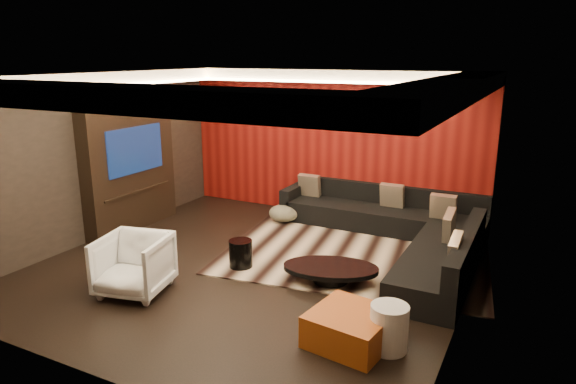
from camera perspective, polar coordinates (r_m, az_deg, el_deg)
The scene contains 26 objects.
floor at distance 7.73m, azimuth -4.04°, elevation -8.39°, with size 6.00×6.00×0.02m, color black.
ceiling at distance 7.10m, azimuth -4.47°, elevation 12.99°, with size 6.00×6.00×0.02m, color silver.
wall_back at distance 9.93m, azimuth 4.77°, elevation 5.37°, with size 6.00×0.02×2.80m, color black.
wall_left at distance 9.18m, azimuth -20.60°, elevation 3.67°, with size 0.02×6.00×2.80m, color black.
wall_right at distance 6.32m, azimuth 19.84°, elevation -1.07°, with size 0.02×6.00×2.80m, color black.
red_feature_wall at distance 9.90m, azimuth 4.68°, elevation 5.34°, with size 5.98×0.05×2.78m, color #6B0C0A.
soffit_back at distance 9.51m, azimuth 4.21°, elevation 12.78°, with size 6.00×0.60×0.22m, color silver.
soffit_front at distance 5.00m, azimuth -20.93°, elevation 9.87°, with size 6.00×0.60×0.22m, color silver.
soffit_left at distance 8.81m, azimuth -19.98°, elevation 11.77°, with size 0.60×4.80×0.22m, color silver.
soffit_right at distance 6.16m, azimuth 18.01°, elevation 10.90°, with size 0.60×4.80×0.22m, color silver.
cove_back at distance 9.21m, azimuth 3.36°, elevation 12.16°, with size 4.80×0.08×0.04m, color #FFD899.
cove_front at distance 5.24m, azimuth -18.08°, elevation 9.31°, with size 4.80×0.08×0.04m, color #FFD899.
cove_left at distance 8.57m, azimuth -18.33°, elevation 11.23°, with size 0.08×4.80×0.04m, color #FFD899.
cove_right at distance 6.23m, azimuth 14.82°, elevation 10.34°, with size 0.08×4.80×0.04m, color #FFD899.
tv_surround at distance 9.53m, azimuth -17.16°, elevation 2.51°, with size 0.30×2.00×2.20m, color black.
tv_screen at distance 9.36m, azimuth -16.61°, elevation 4.51°, with size 0.04×1.30×0.80m, color black.
tv_shelf at distance 9.52m, azimuth -16.27°, elevation 0.07°, with size 0.04×1.60×0.04m, color black.
rug at distance 8.23m, azimuth 7.44°, elevation -6.84°, with size 4.00×3.00×0.02m, color #C8AF92.
coffee_table at distance 7.20m, azimuth 4.76°, elevation -9.01°, with size 1.32×1.32×0.22m, color black.
drum_stool at distance 7.64m, azimuth -5.28°, elevation -6.82°, with size 0.34×0.34×0.41m, color black.
striped_pouf at distance 9.65m, azimuth -0.45°, elevation -2.35°, with size 0.56×0.56×0.31m, color beige.
white_side_table at distance 5.72m, azimuth 11.15°, elevation -14.57°, with size 0.41×0.41×0.51m, color silver.
orange_ottoman at distance 5.81m, azimuth 6.97°, elevation -14.74°, with size 0.82×0.82×0.36m, color #AC4716.
armchair at distance 7.08m, azimuth -16.77°, elevation -7.74°, with size 0.84×0.86×0.78m, color silver.
sectional_sofa at distance 8.63m, azimuth 12.42°, elevation -4.23°, with size 3.65×3.50×0.75m.
throw_pillows at distance 8.54m, azimuth 12.67°, elevation -1.93°, with size 3.37×2.68×0.50m.
Camera 1 is at (3.68, -6.07, 3.05)m, focal length 32.00 mm.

